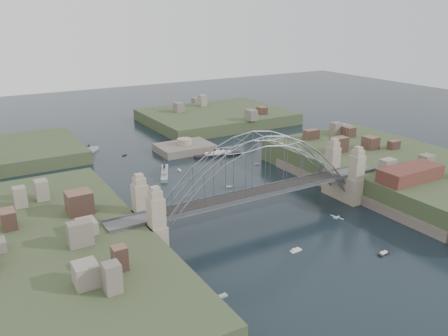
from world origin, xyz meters
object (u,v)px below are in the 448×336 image
at_px(wharf_shed, 410,174).
at_px(naval_cruiser_near, 165,172).
at_px(fort_island, 185,152).
at_px(naval_cruiser_far, 89,152).
at_px(bridge, 258,178).
at_px(ocean_liner, 218,155).

distance_m(wharf_shed, naval_cruiser_near, 80.48).
bearing_deg(fort_island, naval_cruiser_near, -130.12).
distance_m(fort_island, naval_cruiser_far, 38.73).
bearing_deg(bridge, naval_cruiser_near, 97.93).
height_order(naval_cruiser_near, naval_cruiser_far, naval_cruiser_near).
bearing_deg(fort_island, wharf_shed, -69.15).
height_order(bridge, wharf_shed, bridge).
bearing_deg(wharf_shed, bridge, 162.35).
bearing_deg(bridge, fort_island, 80.27).
distance_m(bridge, ocean_liner, 61.49).
relative_size(naval_cruiser_far, ocean_liner, 0.63).
bearing_deg(fort_island, naval_cruiser_far, 154.38).
bearing_deg(naval_cruiser_near, bridge, -82.07).
relative_size(fort_island, ocean_liner, 1.14).
distance_m(fort_island, naval_cruiser_near, 28.99).
distance_m(fort_island, ocean_liner, 15.58).
height_order(fort_island, ocean_liner, fort_island).
distance_m(bridge, fort_island, 72.14).
xyz_separation_m(bridge, wharf_shed, (44.00, -14.00, -2.32)).
height_order(naval_cruiser_far, ocean_liner, naval_cruiser_far).
xyz_separation_m(bridge, naval_cruiser_far, (-22.91, 86.74, -11.55)).
xyz_separation_m(wharf_shed, naval_cruiser_near, (-50.66, 61.85, -9.21)).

